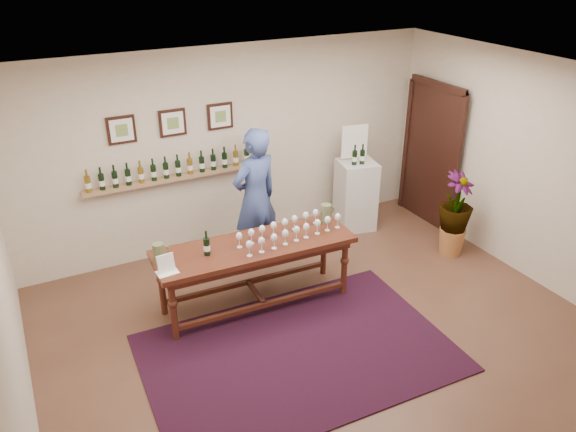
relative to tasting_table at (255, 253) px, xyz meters
name	(u,v)px	position (x,y,z in m)	size (l,w,h in m)	color
ground	(320,330)	(0.43, -0.82, -0.71)	(6.00, 6.00, 0.00)	brown
room_shell	(382,157)	(2.54, 1.04, 0.41)	(6.00, 6.00, 6.00)	beige
rug	(298,353)	(0.02, -1.05, -0.70)	(3.22, 2.15, 0.02)	#400B13
tasting_table	(255,253)	(0.00, 0.00, 0.00)	(2.37, 0.85, 0.83)	#432010
table_glasses	(285,231)	(0.37, -0.05, 0.22)	(1.43, 0.33, 0.20)	white
table_bottles	(206,240)	(-0.57, 0.06, 0.29)	(0.30, 0.17, 0.33)	black
pitcher_left	(159,253)	(-1.09, 0.10, 0.24)	(0.15, 0.15, 0.23)	#5D653F
pitcher_right	(326,213)	(1.02, 0.11, 0.24)	(0.15, 0.15, 0.24)	#5D653F
menu_card	(166,263)	(-1.08, -0.12, 0.23)	(0.22, 0.16, 0.20)	white
display_pedestal	(356,195)	(2.19, 1.18, -0.18)	(0.53, 0.53, 1.06)	silver
pedestal_bottles	(359,155)	(2.15, 1.09, 0.50)	(0.29, 0.08, 0.29)	black
info_sign	(354,142)	(2.21, 1.30, 0.63)	(0.40, 0.02, 0.55)	white
potted_plant	(455,214)	(2.94, -0.15, -0.09)	(0.70, 0.70, 1.05)	#AB6B39
person	(255,199)	(0.42, 0.89, 0.25)	(0.70, 0.46, 1.91)	#384B86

